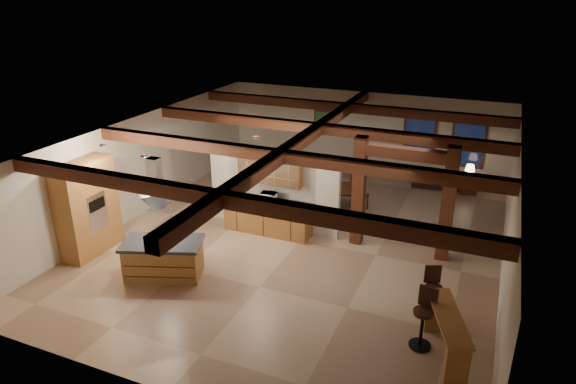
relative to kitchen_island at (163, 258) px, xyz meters
name	(u,v)px	position (x,y,z in m)	size (l,w,h in m)	color
ground	(300,240)	(2.27, 2.89, -0.45)	(12.00, 12.00, 0.00)	tan
room_walls	(301,178)	(2.27, 2.89, 1.33)	(12.00, 12.00, 12.00)	beige
ceiling_beams	(301,141)	(2.27, 2.89, 2.31)	(10.00, 12.00, 0.28)	#3A180E
timber_posts	(403,186)	(4.77, 3.39, 1.31)	(2.50, 0.30, 2.90)	#3A180E
partition_wall	(273,190)	(1.27, 3.39, 0.65)	(3.80, 0.18, 2.20)	beige
pantry_cabinet	(87,208)	(-2.39, 0.29, 0.75)	(0.67, 1.60, 2.40)	#A76835
back_counter	(268,216)	(1.27, 3.00, 0.02)	(2.50, 0.66, 0.94)	#A76835
upper_display_cabinet	(270,167)	(1.27, 3.20, 1.40)	(1.80, 0.36, 0.95)	#A76835
range_hood	(158,206)	(0.00, 0.00, 1.33)	(1.10, 1.10, 1.40)	silver
back_windows	(443,140)	(5.07, 8.82, 1.05)	(2.70, 0.07, 1.70)	#3A180E
framed_art	(323,122)	(0.77, 8.83, 1.25)	(0.65, 0.05, 0.85)	#3A180E
recessed_cans	(169,146)	(-0.26, 0.96, 2.42)	(3.16, 2.46, 0.03)	silver
kitchen_island	(163,258)	(0.00, 0.00, 0.00)	(2.03, 1.53, 0.90)	#A76835
dining_table	(326,199)	(2.23, 5.14, -0.12)	(1.88, 1.05, 0.66)	#381E0E
sofa	(441,179)	(5.18, 8.39, -0.18)	(1.88, 0.73, 0.55)	black
microwave	(269,197)	(1.32, 3.00, 0.61)	(0.44, 0.30, 0.24)	silver
bar_counter	(447,330)	(6.40, -0.42, 0.18)	(1.02, 1.82, 0.93)	#A76835
side_table	(468,184)	(6.07, 8.17, -0.15)	(0.48, 0.48, 0.60)	#3A180E
table_lamp	(470,168)	(6.07, 8.17, 0.41)	(0.31, 0.31, 0.37)	black
bar_stool_a	(424,318)	(5.96, -0.20, 0.16)	(0.43, 0.44, 1.20)	black
bar_stool_b	(432,293)	(5.98, 0.78, 0.12)	(0.42, 0.43, 1.12)	black
dining_chairs	(327,190)	(2.23, 5.14, 0.16)	(2.41, 2.41, 1.21)	#3A180E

